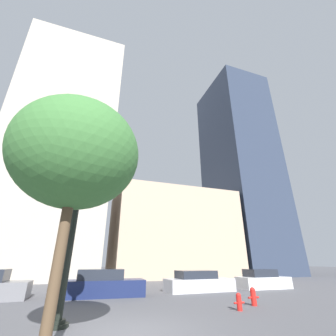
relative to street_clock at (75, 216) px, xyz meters
name	(u,v)px	position (x,y,z in m)	size (l,w,h in m)	color
ground_plane	(128,334)	(1.96, -1.32, -3.42)	(200.00, 200.00, 0.00)	#515156
building_tall_tower	(64,150)	(-3.96, 22.68, 13.10)	(12.64, 12.00, 33.02)	#ADA393
building_storefront_row	(171,234)	(12.03, 22.68, 2.16)	(16.41, 12.00, 11.16)	tan
building_glass_modern	(239,168)	(25.60, 22.68, 14.44)	(9.50, 12.00, 35.70)	#2D384C
street_clock	(75,216)	(0.00, 0.00, 0.00)	(0.88, 0.67, 5.41)	black
car_navy	(103,285)	(1.81, 6.41, -2.79)	(4.79, 2.07, 1.48)	#19234C
car_silver	(198,282)	(8.27, 6.81, -2.86)	(4.78, 1.96, 1.32)	#BCBCC1
car_white	(262,280)	(13.81, 6.90, -2.84)	(3.99, 1.82, 1.36)	silver
fire_hydrant_near	(239,301)	(6.91, 0.35, -3.08)	(0.49, 0.21, 0.66)	red
fire_hydrant_far	(253,296)	(8.24, 1.09, -3.02)	(0.57, 0.25, 0.77)	red
bare_tree	(77,155)	(-0.01, -3.20, 1.01)	(3.15, 3.15, 5.87)	brown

